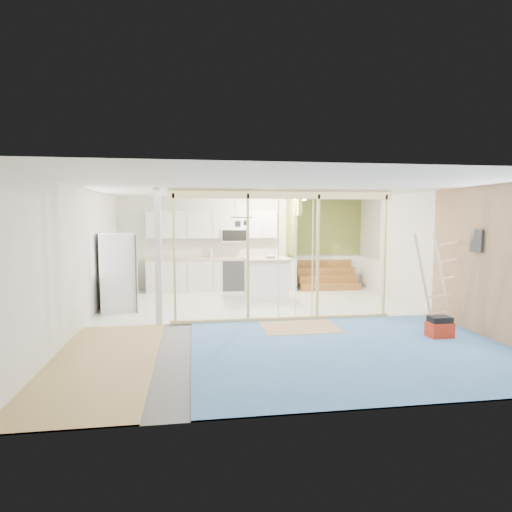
{
  "coord_description": "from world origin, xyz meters",
  "views": [
    {
      "loc": [
        -1.46,
        -8.17,
        2.06
      ],
      "look_at": [
        -0.15,
        0.6,
        1.25
      ],
      "focal_mm": 30.0,
      "sensor_mm": 36.0,
      "label": 1
    }
  ],
  "objects": [
    {
      "name": "pot_rack",
      "position": [
        -0.31,
        1.89,
        2.0
      ],
      "size": [
        0.52,
        0.52,
        0.72
      ],
      "color": "black",
      "rests_on": "room"
    },
    {
      "name": "green_partition",
      "position": [
        2.04,
        3.66,
        0.94
      ],
      "size": [
        2.25,
        1.51,
        2.6
      ],
      "color": "olive",
      "rests_on": "room"
    },
    {
      "name": "sheathing_panel",
      "position": [
        3.48,
        -2.0,
        1.3
      ],
      "size": [
        0.02,
        4.0,
        2.6
      ],
      "primitive_type": "cube",
      "color": "tan",
      "rests_on": "room"
    },
    {
      "name": "upper_cabinets",
      "position": [
        -0.84,
        3.82,
        1.82
      ],
      "size": [
        3.6,
        0.41,
        0.85
      ],
      "color": "silver",
      "rests_on": "room"
    },
    {
      "name": "ladder",
      "position": [
        3.04,
        -0.82,
        0.89
      ],
      "size": [
        0.92,
        0.18,
        1.74
      ],
      "rotation": [
        0.0,
        0.0,
        -0.36
      ],
      "color": "#D4AB82",
      "rests_on": "room"
    },
    {
      "name": "soap_bottle_b",
      "position": [
        0.7,
        3.71,
        1.04
      ],
      "size": [
        0.12,
        0.12,
        0.21
      ],
      "primitive_type": "imported",
      "rotation": [
        0.0,
        0.0,
        0.28
      ],
      "color": "silver",
      "rests_on": "base_cabinets"
    },
    {
      "name": "floor_overlays",
      "position": [
        0.07,
        0.06,
        0.01
      ],
      "size": [
        7.0,
        8.0,
        0.03
      ],
      "color": "white",
      "rests_on": "room"
    },
    {
      "name": "bowl",
      "position": [
        0.45,
        2.18,
        1.08
      ],
      "size": [
        0.38,
        0.38,
        0.07
      ],
      "primitive_type": "imported",
      "rotation": [
        0.0,
        0.0,
        0.41
      ],
      "color": "silver",
      "rests_on": "island"
    },
    {
      "name": "island",
      "position": [
        0.35,
        2.25,
        0.52
      ],
      "size": [
        1.09,
        1.09,
        1.05
      ],
      "rotation": [
        0.0,
        0.0,
        0.02
      ],
      "color": "white",
      "rests_on": "room"
    },
    {
      "name": "base_cabinets",
      "position": [
        -1.61,
        3.36,
        0.47
      ],
      "size": [
        4.45,
        2.24,
        0.93
      ],
      "color": "silver",
      "rests_on": "room"
    },
    {
      "name": "fridge",
      "position": [
        -3.07,
        1.37,
        0.85
      ],
      "size": [
        0.89,
        0.87,
        1.71
      ],
      "rotation": [
        0.0,
        0.0,
        0.24
      ],
      "color": "silver",
      "rests_on": "room"
    },
    {
      "name": "soap_bottle_a",
      "position": [
        -0.96,
        3.76,
        1.09
      ],
      "size": [
        0.15,
        0.15,
        0.32
      ],
      "primitive_type": "imported",
      "rotation": [
        0.0,
        0.0,
        -0.21
      ],
      "color": "#B6BACB",
      "rests_on": "base_cabinets"
    },
    {
      "name": "ceiling_light",
      "position": [
        1.4,
        3.0,
        2.54
      ],
      "size": [
        0.32,
        0.32,
        0.08
      ],
      "primitive_type": "cylinder",
      "color": "#FFEABF",
      "rests_on": "room"
    },
    {
      "name": "room",
      "position": [
        0.0,
        0.0,
        1.3
      ],
      "size": [
        7.01,
        8.01,
        2.61
      ],
      "color": "slate",
      "rests_on": "ground"
    },
    {
      "name": "stud_frame",
      "position": [
        -0.27,
        -0.0,
        1.61
      ],
      "size": [
        4.66,
        0.14,
        2.6
      ],
      "color": "#CCBD7C",
      "rests_on": "room"
    },
    {
      "name": "toolbox",
      "position": [
        2.7,
        -1.57,
        0.18
      ],
      "size": [
        0.39,
        0.3,
        0.37
      ],
      "rotation": [
        0.0,
        0.0,
        0.01
      ],
      "color": "#B62510",
      "rests_on": "room"
    },
    {
      "name": "electrical_panel",
      "position": [
        3.43,
        -1.4,
        1.65
      ],
      "size": [
        0.04,
        0.3,
        0.4
      ],
      "primitive_type": "cube",
      "color": "#3A3B40",
      "rests_on": "room"
    }
  ]
}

